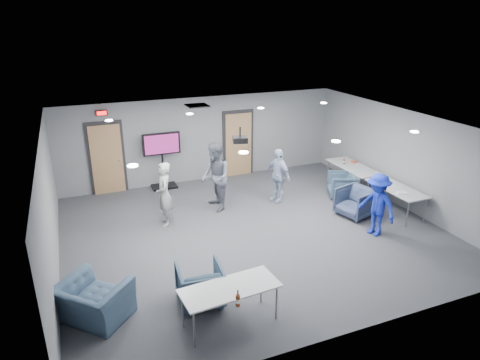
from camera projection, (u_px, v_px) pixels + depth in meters
name	position (u px, v px, depth m)	size (l,w,h in m)	color
floor	(253.00, 231.00, 10.68)	(9.00, 9.00, 0.00)	#33353B
ceiling	(254.00, 125.00, 9.72)	(9.00, 9.00, 0.00)	silver
wall_back	(203.00, 139.00, 13.67)	(9.00, 0.02, 2.70)	slate
wall_front	(355.00, 264.00, 6.74)	(9.00, 0.02, 2.70)	slate
wall_left	(49.00, 210.00, 8.62)	(0.02, 8.00, 2.70)	slate
wall_right	(402.00, 159.00, 11.78)	(0.02, 8.00, 2.70)	slate
door_left	(107.00, 159.00, 12.67)	(1.06, 0.17, 2.24)	black
door_right	(238.00, 144.00, 14.15)	(1.06, 0.17, 2.24)	black
exit_sign	(102.00, 113.00, 12.16)	(0.32, 0.08, 0.16)	black
hvac_diffuser	(197.00, 105.00, 11.98)	(0.60, 0.60, 0.03)	black
downlights	(254.00, 126.00, 9.73)	(6.18, 3.78, 0.02)	white
person_a	(164.00, 194.00, 10.75)	(0.61, 0.40, 1.66)	#999C9A
person_b	(215.00, 177.00, 11.58)	(0.92, 0.72, 1.90)	slate
person_c	(278.00, 175.00, 12.18)	(0.92, 0.38, 1.57)	#AABADA
person_d	(377.00, 205.00, 10.25)	(1.01, 0.58, 1.57)	#192AA7
chair_right_a	(342.00, 185.00, 12.60)	(0.78, 0.80, 0.73)	#394E62
chair_right_b	(355.00, 202.00, 11.39)	(0.83, 0.85, 0.78)	#323E57
chair_front_a	(200.00, 284.00, 7.90)	(0.81, 0.83, 0.76)	#324456
chair_front_b	(94.00, 301.00, 7.45)	(1.13, 0.99, 0.73)	#3E546B
table_right_a	(353.00, 168.00, 13.10)	(0.79, 1.89, 0.73)	#BBBEC0
table_right_b	(396.00, 189.00, 11.45)	(0.73, 1.76, 0.73)	#BBBEC0
table_front_left	(230.00, 290.00, 7.23)	(1.74, 0.84, 0.73)	#BBBEC0
bottle_front	(238.00, 300.00, 6.71)	(0.08, 0.08, 0.29)	#5E2910
bottle_right	(344.00, 162.00, 13.25)	(0.06, 0.06, 0.22)	#5E2910
snack_box	(354.00, 162.00, 13.41)	(0.20, 0.14, 0.05)	#B74E2D
wrapper	(402.00, 193.00, 11.02)	(0.25, 0.17, 0.06)	white
tv_stand	(162.00, 157.00, 13.09)	(1.14, 0.54, 1.75)	black
projector	(240.00, 139.00, 9.70)	(0.39, 0.36, 0.36)	black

